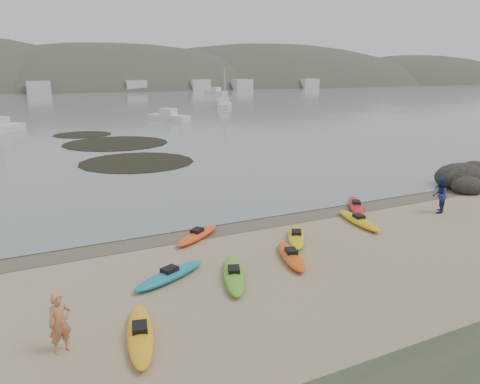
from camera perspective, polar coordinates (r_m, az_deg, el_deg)
ground at (r=22.43m, az=0.00°, el=-3.71°), size 600.00×600.00×0.00m
wet_sand at (r=22.18m, az=0.35°, el=-3.92°), size 60.00×60.00×0.00m
water at (r=319.23m, az=-25.68°, el=11.87°), size 1200.00×1200.00×0.00m
kayaks at (r=18.94m, az=3.79°, el=-6.71°), size 15.45×10.45×0.34m
person_west at (r=13.16m, az=-21.11°, el=-14.69°), size 0.67×0.53×1.62m
person_east at (r=25.78m, az=23.15°, el=-0.38°), size 1.12×1.06×1.82m
rock_cluster at (r=32.85m, az=26.23°, el=1.09°), size 5.26×3.87×1.77m
kelp_mats at (r=46.08m, az=-15.00°, el=5.30°), size 10.35×26.75×0.04m
moored_boats at (r=101.78m, az=-15.89°, el=10.33°), size 90.61×82.62×1.19m
far_hills at (r=219.74m, az=-13.93°, el=8.10°), size 550.00×135.00×80.00m
far_town at (r=164.83m, az=-21.86°, el=11.76°), size 199.00×5.00×4.00m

